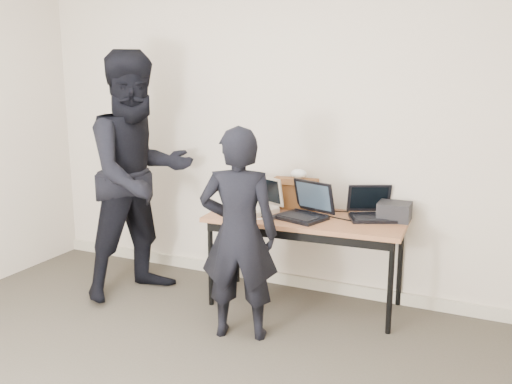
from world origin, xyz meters
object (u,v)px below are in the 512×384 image
Objects in this scene: laptop_center at (305,210)px; person_typist at (239,234)px; equipment_box at (394,211)px; laptop_beige at (257,204)px; desk at (306,225)px; leather_satchel at (295,193)px; person_observer at (139,176)px; laptop_right at (371,211)px.

laptop_center is 0.70m from person_typist.
person_typist is at bearing -92.66° from laptop_center.
person_typist is at bearing -135.46° from equipment_box.
desk is at bearing 22.10° from laptop_beige.
laptop_beige is at bearing -166.37° from laptop_center.
person_typist is at bearing -99.52° from leather_satchel.
equipment_box is (0.81, -0.04, -0.06)m from leather_satchel.
person_observer is at bearing -35.84° from person_typist.
desk is 0.67m from equipment_box.
laptop_center is at bearing 20.35° from laptop_beige.
laptop_center is at bearing -58.78° from leather_satchel.
desk is at bearing -163.04° from equipment_box.
person_typist is 1.16m from person_observer.
laptop_beige is at bearing -170.53° from equipment_box.
laptop_center is at bearing -127.29° from person_typist.
laptop_right is (0.46, 0.18, 0.11)m from desk.
person_observer is at bearing -170.93° from desk.
laptop_beige is (-0.42, 0.02, 0.11)m from desk.
laptop_beige is 0.71m from person_typist.
person_observer reaches higher than laptop_center.
equipment_box is (0.17, 0.01, 0.01)m from laptop_right.
desk is 0.71m from person_typist.
laptop_beige reaches higher than leather_satchel.
desk is 3.53× the size of laptop_center.
laptop_center is (0.42, -0.03, 0.01)m from laptop_beige.
laptop_right is at bearing -9.52° from leather_satchel.
leather_satchel reaches higher than desk.
leather_satchel is at bearing 65.58° from laptop_beige.
desk is 1.38m from person_observer.
leather_satchel is at bearing 151.22° from laptop_right.
laptop_beige is 0.89m from laptop_right.
laptop_right is 1.15× the size of leather_satchel.
laptop_right is at bearing -146.36° from person_typist.
person_typist is 0.75× the size of person_observer.
laptop_center is (0.00, -0.01, 0.12)m from desk.
laptop_right is 1.83× the size of equipment_box.
person_typist reaches higher than equipment_box.
laptop_center reaches higher than leather_satchel.
desk is 0.50m from laptop_right.
desk is 0.34m from leather_satchel.
person_observer is (-1.94, -0.49, 0.20)m from equipment_box.
leather_satchel is 1.59× the size of equipment_box.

